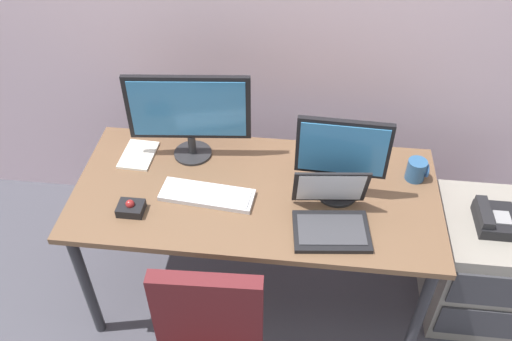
# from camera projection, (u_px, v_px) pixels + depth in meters

# --- Properties ---
(ground_plane) EXTENTS (8.00, 8.00, 0.00)m
(ground_plane) POSITION_uv_depth(u_px,v_px,m) (256.00, 289.00, 2.88)
(ground_plane) COLOR #474650
(desk) EXTENTS (1.62, 0.76, 0.74)m
(desk) POSITION_uv_depth(u_px,v_px,m) (256.00, 202.00, 2.43)
(desk) COLOR brown
(desk) RESTS_ON ground
(file_cabinet) EXTENTS (0.42, 0.53, 0.60)m
(file_cabinet) POSITION_uv_depth(u_px,v_px,m) (475.00, 263.00, 2.64)
(file_cabinet) COLOR gray
(file_cabinet) RESTS_ON ground
(desk_phone) EXTENTS (0.17, 0.20, 0.09)m
(desk_phone) POSITION_uv_depth(u_px,v_px,m) (494.00, 219.00, 2.40)
(desk_phone) COLOR black
(desk_phone) RESTS_ON file_cabinet
(monitor_main) EXTENTS (0.56, 0.18, 0.43)m
(monitor_main) POSITION_uv_depth(u_px,v_px,m) (189.00, 112.00, 2.40)
(monitor_main) COLOR #262628
(monitor_main) RESTS_ON desk
(monitor_side) EXTENTS (0.39, 0.18, 0.40)m
(monitor_side) POSITION_uv_depth(u_px,v_px,m) (342.00, 155.00, 2.22)
(monitor_side) COLOR #262628
(monitor_side) RESTS_ON desk
(keyboard) EXTENTS (0.42, 0.17, 0.03)m
(keyboard) POSITION_uv_depth(u_px,v_px,m) (207.00, 195.00, 2.35)
(keyboard) COLOR silver
(keyboard) RESTS_ON desk
(laptop) EXTENTS (0.34, 0.32, 0.23)m
(laptop) POSITION_uv_depth(u_px,v_px,m) (331.00, 215.00, 2.20)
(laptop) COLOR black
(laptop) RESTS_ON desk
(trackball_mouse) EXTENTS (0.11, 0.09, 0.07)m
(trackball_mouse) POSITION_uv_depth(u_px,v_px,m) (131.00, 208.00, 2.27)
(trackball_mouse) COLOR black
(trackball_mouse) RESTS_ON desk
(coffee_mug) EXTENTS (0.10, 0.09, 0.10)m
(coffee_mug) POSITION_uv_depth(u_px,v_px,m) (417.00, 170.00, 2.41)
(coffee_mug) COLOR #2C5785
(coffee_mug) RESTS_ON desk
(paper_notepad) EXTENTS (0.16, 0.21, 0.01)m
(paper_notepad) POSITION_uv_depth(u_px,v_px,m) (138.00, 155.00, 2.56)
(paper_notepad) COLOR white
(paper_notepad) RESTS_ON desk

